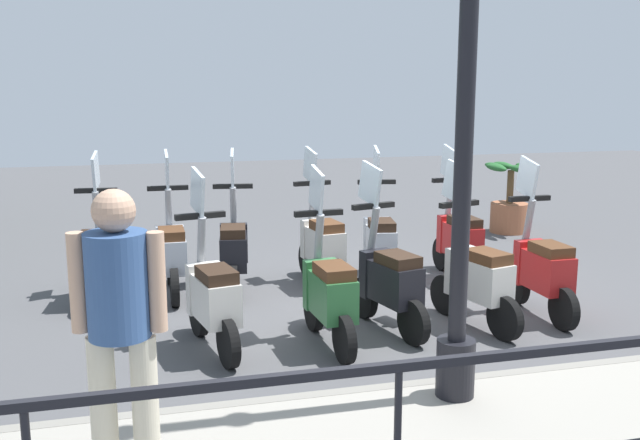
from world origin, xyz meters
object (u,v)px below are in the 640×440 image
(scooter_near_0, at_px, (541,269))
(scooter_near_1, at_px, (476,277))
(pedestrian_distant, at_px, (119,316))
(scooter_far_5, at_px, (96,256))
(scooter_far_2, at_px, (321,244))
(scooter_near_3, at_px, (329,292))
(scooter_far_4, at_px, (171,252))
(scooter_near_4, at_px, (212,296))
(scooter_far_0, at_px, (458,239))
(scooter_far_3, at_px, (234,249))
(lamp_post_near, at_px, (465,112))
(potted_palm, at_px, (509,203))
(scooter_near_2, at_px, (388,280))
(scooter_far_1, at_px, (379,242))

(scooter_near_0, height_order, scooter_near_1, same)
(pedestrian_distant, distance_m, scooter_far_5, 3.98)
(scooter_near_0, bearing_deg, scooter_far_2, 47.48)
(scooter_near_3, relative_size, scooter_far_5, 1.00)
(scooter_far_4, bearing_deg, scooter_near_3, -146.69)
(scooter_near_4, bearing_deg, scooter_far_5, 19.04)
(scooter_near_4, xyz_separation_m, scooter_far_0, (1.56, -3.00, 0.00))
(scooter_near_0, bearing_deg, scooter_far_3, 59.61)
(lamp_post_near, height_order, potted_palm, lamp_post_near)
(scooter_near_2, distance_m, scooter_far_4, 2.48)
(scooter_near_2, xyz_separation_m, scooter_far_0, (1.46, -1.39, 0.00))
(scooter_far_0, bearing_deg, scooter_near_0, -173.08)
(scooter_near_1, distance_m, scooter_far_3, 2.64)
(potted_palm, bearing_deg, scooter_near_4, 127.74)
(pedestrian_distant, relative_size, scooter_far_0, 1.03)
(lamp_post_near, bearing_deg, scooter_near_3, 18.19)
(potted_palm, xyz_separation_m, scooter_far_5, (-2.06, 5.94, 0.04))
(pedestrian_distant, distance_m, scooter_near_2, 3.29)
(scooter_far_1, relative_size, scooter_far_3, 1.00)
(scooter_near_2, relative_size, scooter_near_4, 1.00)
(pedestrian_distant, height_order, scooter_far_5, pedestrian_distant)
(potted_palm, distance_m, scooter_far_0, 2.95)
(scooter_near_2, distance_m, scooter_far_0, 2.01)
(scooter_far_4, bearing_deg, scooter_near_2, -131.30)
(scooter_near_2, height_order, scooter_far_2, same)
(scooter_far_0, bearing_deg, lamp_post_near, 153.97)
(pedestrian_distant, bearing_deg, scooter_near_4, 174.80)
(scooter_near_2, xyz_separation_m, scooter_far_3, (1.59, 1.20, 0.00))
(lamp_post_near, bearing_deg, pedestrian_distant, 104.22)
(scooter_near_0, relative_size, scooter_far_1, 1.00)
(lamp_post_near, distance_m, scooter_near_1, 2.47)
(scooter_far_4, bearing_deg, scooter_far_3, -93.71)
(lamp_post_near, bearing_deg, scooter_far_1, -10.24)
(lamp_post_near, bearing_deg, scooter_near_4, 42.12)
(scooter_near_1, height_order, scooter_far_5, same)
(scooter_near_4, relative_size, scooter_far_2, 1.00)
(scooter_near_2, bearing_deg, scooter_far_2, -6.04)
(scooter_far_2, xyz_separation_m, scooter_far_4, (0.03, 1.65, 0.00))
(pedestrian_distant, relative_size, scooter_far_2, 1.03)
(pedestrian_distant, bearing_deg, scooter_far_2, 164.07)
(pedestrian_distant, distance_m, scooter_near_0, 4.54)
(scooter_near_1, bearing_deg, lamp_post_near, 135.32)
(potted_palm, xyz_separation_m, scooter_near_3, (-3.94, 3.93, 0.04))
(scooter_near_4, bearing_deg, scooter_far_1, -63.08)
(lamp_post_near, relative_size, scooter_far_4, 2.81)
(lamp_post_near, relative_size, scooter_near_3, 2.81)
(scooter_near_2, relative_size, scooter_far_4, 1.00)
(scooter_near_2, bearing_deg, scooter_near_0, -103.15)
(scooter_near_1, xyz_separation_m, scooter_far_4, (1.74, 2.68, 0.00))
(scooter_far_5, bearing_deg, scooter_far_4, -84.87)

